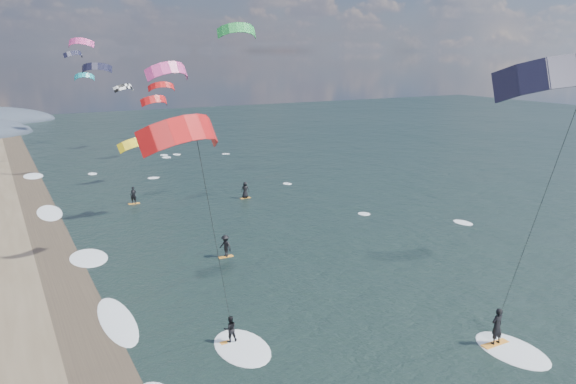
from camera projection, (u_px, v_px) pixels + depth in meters
name	position (u px, v px, depth m)	size (l,w,h in m)	color
wet_sand_strip	(102.00, 373.00, 26.30)	(3.00, 240.00, 0.00)	#382D23
kitesurfer_near_a	(570.00, 136.00, 20.17)	(8.18, 8.98, 15.07)	orange
kitesurfer_near_b	(214.00, 222.00, 22.62)	(6.80, 8.52, 13.17)	orange
far_kitesurfers	(213.00, 214.00, 48.97)	(11.69, 18.99, 1.73)	orange
bg_kite_field	(123.00, 71.00, 68.31)	(13.72, 70.50, 10.81)	#D83F8C
shoreline_surf	(108.00, 325.00, 30.91)	(2.40, 79.40, 0.11)	white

